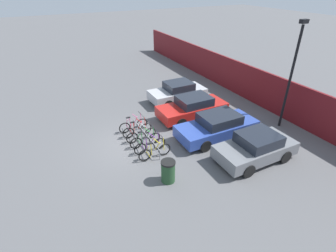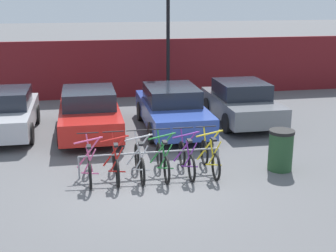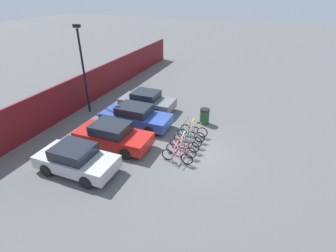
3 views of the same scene
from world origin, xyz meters
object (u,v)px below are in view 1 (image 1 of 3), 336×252
Objects in this scene: bicycle_red at (137,130)px; car_red at (193,107)px; bicycle_yellow at (155,152)px; lamp_post at (292,71)px; car_silver at (178,92)px; car_blue at (217,126)px; bicycle_pink at (133,125)px; trash_bin at (168,171)px; bike_rack at (146,135)px; bicycle_silver at (141,135)px; bicycle_purple at (150,145)px; bicycle_green at (145,140)px; car_grey at (256,147)px.

car_red is (-0.50, 3.89, 0.31)m from bicycle_red.
lamp_post reaches higher than bicycle_yellow.
car_silver is 0.88× the size of car_blue.
car_silver reaches higher than bicycle_yellow.
car_silver is 5.25m from car_blue.
bicycle_pink is 4.70m from trash_bin.
bike_rack is 3.25m from trash_bin.
bicycle_pink is 0.40× the size of car_red.
car_red is (-1.07, 3.89, 0.31)m from bicycle_silver.
bicycle_pink is at bearing -91.70° from car_red.
bike_rack is at bearing -70.13° from car_red.
lamp_post reaches higher than bicycle_purple.
bicycle_green is 2.96m from trash_bin.
bicycle_yellow is at bearing -87.03° from car_blue.
car_grey reaches higher than bike_rack.
bicycle_pink is at bearing -174.21° from bike_rack.
bicycle_green is 1.66× the size of trash_bin.
car_grey is (5.22, 4.25, 0.31)m from bicycle_pink.
car_silver is at bearing 137.44° from bicycle_purple.
bicycle_purple reaches higher than trash_bin.
lamp_post reaches higher than bicycle_green.
car_silver is at bearing 175.16° from car_blue.
bicycle_silver is 1.00× the size of bicycle_purple.
bicycle_yellow is 1.66× the size of trash_bin.
bicycle_pink is at bearing 178.92° from bicycle_purple.
lamp_post is at bearing 70.71° from bicycle_pink.
bicycle_red is at bearing -170.11° from bike_rack.
car_red is at bearing 178.87° from car_blue.
car_red is 2.62m from car_blue.
bicycle_red is 2.32m from bicycle_yellow.
bicycle_yellow is (1.18, 0.00, 0.00)m from bicycle_green.
bike_rack is 5.57m from car_grey.
car_grey is at bearing -0.19° from car_silver.
car_silver is (-3.96, 4.13, 0.21)m from bike_rack.
bicycle_green is at bearing 178.92° from bicycle_purple.
bicycle_purple is at bearing 2.22° from bicycle_red.
car_blue is at bearing 77.05° from bicycle_green.
bicycle_green is at bearing -176.83° from bicycle_yellow.
bicycle_purple is at bearing 175.62° from trash_bin.
bicycle_red is at bearing -178.57° from bicycle_green.
bicycle_green is 6.04m from car_silver.
car_silver reaches higher than bicycle_purple.
bicycle_purple is (0.88, -0.15, -0.11)m from bike_rack.
bicycle_pink is 2.93m from bicycle_yellow.
bicycle_purple is 4.49m from car_red.
bicycle_silver is 5.65m from car_silver.
car_silver is (-4.84, 4.28, 0.31)m from bicycle_purple.
bicycle_silver is 1.16m from bicycle_purple.
car_blue is 2.52m from car_grey.
car_red reaches higher than bike_rack.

